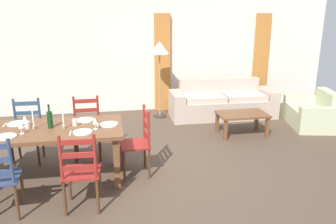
{
  "coord_description": "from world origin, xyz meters",
  "views": [
    {
      "loc": [
        -0.42,
        -4.33,
        2.18
      ],
      "look_at": [
        0.44,
        0.43,
        0.75
      ],
      "focal_mm": 35.54,
      "sensor_mm": 36.0,
      "label": 1
    }
  ],
  "objects_px": {
    "dining_chair_far_right": "(87,128)",
    "wine_bottle": "(50,119)",
    "wine_glass_near_left": "(21,125)",
    "dining_chair_far_left": "(27,131)",
    "coffee_cup_secondary": "(28,125)",
    "couch": "(222,103)",
    "wine_glass_near_right": "(95,121)",
    "coffee_table": "(242,117)",
    "armchair_upholstered": "(314,114)",
    "wine_glass_far_left": "(25,119)",
    "standing_lamp": "(160,52)",
    "dining_chair_near_right": "(81,172)",
    "dining_table": "(49,135)",
    "dining_chair_head_east": "(138,142)",
    "coffee_cup_primary": "(75,122)"
  },
  "relations": [
    {
      "from": "dining_table",
      "to": "couch",
      "type": "distance_m",
      "value": 4.07
    },
    {
      "from": "coffee_cup_secondary",
      "to": "couch",
      "type": "relative_size",
      "value": 0.04
    },
    {
      "from": "dining_table",
      "to": "wine_bottle",
      "type": "height_order",
      "value": "wine_bottle"
    },
    {
      "from": "wine_bottle",
      "to": "coffee_cup_secondary",
      "type": "distance_m",
      "value": 0.3
    },
    {
      "from": "dining_chair_far_right",
      "to": "wine_bottle",
      "type": "xyz_separation_m",
      "value": [
        -0.41,
        -0.71,
        0.39
      ]
    },
    {
      "from": "wine_glass_near_right",
      "to": "coffee_table",
      "type": "bearing_deg",
      "value": 28.04
    },
    {
      "from": "wine_glass_far_left",
      "to": "wine_glass_near_left",
      "type": "bearing_deg",
      "value": -86.48
    },
    {
      "from": "wine_glass_near_left",
      "to": "wine_bottle",
      "type": "bearing_deg",
      "value": 28.54
    },
    {
      "from": "dining_chair_far_right",
      "to": "wine_bottle",
      "type": "relative_size",
      "value": 3.04
    },
    {
      "from": "couch",
      "to": "armchair_upholstered",
      "type": "height_order",
      "value": "couch"
    },
    {
      "from": "dining_table",
      "to": "dining_chair_head_east",
      "type": "xyz_separation_m",
      "value": [
        1.16,
        0.0,
        -0.19
      ]
    },
    {
      "from": "dining_chair_far_right",
      "to": "coffee_cup_secondary",
      "type": "xyz_separation_m",
      "value": [
        -0.7,
        -0.67,
        0.32
      ]
    },
    {
      "from": "wine_glass_near_right",
      "to": "coffee_table",
      "type": "relative_size",
      "value": 0.18
    },
    {
      "from": "dining_chair_head_east",
      "to": "coffee_table",
      "type": "relative_size",
      "value": 1.07
    },
    {
      "from": "wine_glass_near_left",
      "to": "couch",
      "type": "height_order",
      "value": "wine_glass_near_left"
    },
    {
      "from": "wine_glass_near_left",
      "to": "standing_lamp",
      "type": "relative_size",
      "value": 0.1
    },
    {
      "from": "coffee_table",
      "to": "coffee_cup_primary",
      "type": "bearing_deg",
      "value": -157.51
    },
    {
      "from": "dining_table",
      "to": "wine_glass_near_right",
      "type": "xyz_separation_m",
      "value": [
        0.6,
        -0.15,
        0.2
      ]
    },
    {
      "from": "wine_glass_far_left",
      "to": "standing_lamp",
      "type": "relative_size",
      "value": 0.1
    },
    {
      "from": "wine_glass_near_left",
      "to": "dining_chair_near_right",
      "type": "bearing_deg",
      "value": -40.79
    },
    {
      "from": "coffee_cup_primary",
      "to": "coffee_cup_secondary",
      "type": "distance_m",
      "value": 0.6
    },
    {
      "from": "dining_chair_head_east",
      "to": "coffee_cup_secondary",
      "type": "height_order",
      "value": "dining_chair_head_east"
    },
    {
      "from": "dining_chair_head_east",
      "to": "standing_lamp",
      "type": "bearing_deg",
      "value": 74.79
    },
    {
      "from": "wine_glass_far_left",
      "to": "armchair_upholstered",
      "type": "relative_size",
      "value": 0.12
    },
    {
      "from": "couch",
      "to": "coffee_table",
      "type": "distance_m",
      "value": 1.22
    },
    {
      "from": "dining_chair_near_right",
      "to": "dining_chair_far_left",
      "type": "bearing_deg",
      "value": 120.3
    },
    {
      "from": "dining_chair_far_left",
      "to": "coffee_cup_primary",
      "type": "bearing_deg",
      "value": -41.4
    },
    {
      "from": "armchair_upholstered",
      "to": "standing_lamp",
      "type": "bearing_deg",
      "value": 158.56
    },
    {
      "from": "wine_bottle",
      "to": "wine_glass_near_left",
      "type": "xyz_separation_m",
      "value": [
        -0.32,
        -0.17,
        -0.01
      ]
    },
    {
      "from": "dining_chair_near_right",
      "to": "wine_bottle",
      "type": "relative_size",
      "value": 3.04
    },
    {
      "from": "wine_bottle",
      "to": "wine_glass_far_left",
      "type": "bearing_deg",
      "value": 161.14
    },
    {
      "from": "wine_bottle",
      "to": "armchair_upholstered",
      "type": "xyz_separation_m",
      "value": [
        4.82,
        1.45,
        -0.62
      ]
    },
    {
      "from": "dining_chair_head_east",
      "to": "coffee_table",
      "type": "height_order",
      "value": "dining_chair_head_east"
    },
    {
      "from": "dining_table",
      "to": "coffee_table",
      "type": "xyz_separation_m",
      "value": [
        3.21,
        1.24,
        -0.31
      ]
    },
    {
      "from": "couch",
      "to": "wine_glass_near_right",
      "type": "bearing_deg",
      "value": -135.3
    },
    {
      "from": "wine_bottle",
      "to": "standing_lamp",
      "type": "height_order",
      "value": "standing_lamp"
    },
    {
      "from": "wine_glass_near_right",
      "to": "wine_glass_far_left",
      "type": "bearing_deg",
      "value": 162.99
    },
    {
      "from": "wine_bottle",
      "to": "couch",
      "type": "height_order",
      "value": "wine_bottle"
    },
    {
      "from": "wine_glass_near_left",
      "to": "standing_lamp",
      "type": "xyz_separation_m",
      "value": [
        2.17,
        2.79,
        0.55
      ]
    },
    {
      "from": "dining_chair_near_right",
      "to": "couch",
      "type": "xyz_separation_m",
      "value": [
        2.79,
        3.24,
        -0.19
      ]
    },
    {
      "from": "dining_chair_far_left",
      "to": "coffee_table",
      "type": "distance_m",
      "value": 3.69
    },
    {
      "from": "couch",
      "to": "dining_chair_far_left",
      "type": "bearing_deg",
      "value": -155.05
    },
    {
      "from": "wine_bottle",
      "to": "armchair_upholstered",
      "type": "distance_m",
      "value": 5.07
    },
    {
      "from": "dining_chair_far_left",
      "to": "coffee_cup_secondary",
      "type": "distance_m",
      "value": 0.77
    },
    {
      "from": "dining_table",
      "to": "standing_lamp",
      "type": "height_order",
      "value": "standing_lamp"
    },
    {
      "from": "coffee_table",
      "to": "dining_chair_far_left",
      "type": "bearing_deg",
      "value": -172.25
    },
    {
      "from": "dining_chair_near_right",
      "to": "standing_lamp",
      "type": "height_order",
      "value": "standing_lamp"
    },
    {
      "from": "coffee_cup_primary",
      "to": "coffee_table",
      "type": "xyz_separation_m",
      "value": [
        2.87,
        1.19,
        -0.44
      ]
    },
    {
      "from": "couch",
      "to": "standing_lamp",
      "type": "distance_m",
      "value": 1.76
    },
    {
      "from": "wine_glass_near_left",
      "to": "dining_chair_far_left",
      "type": "bearing_deg",
      "value": 100.01
    }
  ]
}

